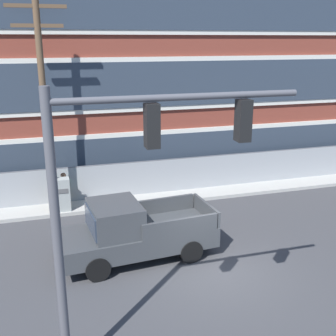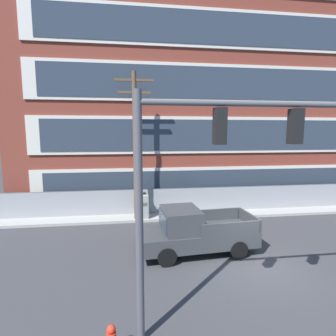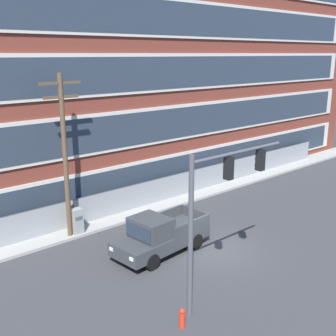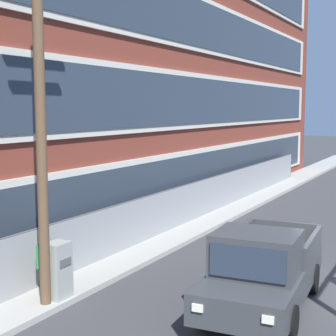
% 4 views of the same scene
% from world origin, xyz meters
% --- Properties ---
extents(ground_plane, '(160.00, 160.00, 0.00)m').
position_xyz_m(ground_plane, '(0.00, 0.00, 0.00)').
color(ground_plane, '#38383A').
extents(sidewalk_building_side, '(80.00, 1.94, 0.16)m').
position_xyz_m(sidewalk_building_side, '(0.00, 6.90, 0.08)').
color(sidewalk_building_side, '#9E9B93').
rests_on(sidewalk_building_side, ground).
extents(brick_mill_building, '(40.81, 9.42, 17.45)m').
position_xyz_m(brick_mill_building, '(6.93, 12.28, 8.74)').
color(brick_mill_building, brown).
rests_on(brick_mill_building, ground).
extents(chain_link_fence, '(34.98, 0.06, 1.79)m').
position_xyz_m(chain_link_fence, '(3.62, 7.29, 0.91)').
color(chain_link_fence, gray).
rests_on(chain_link_fence, ground).
extents(traffic_signal_mast, '(5.33, 0.43, 6.46)m').
position_xyz_m(traffic_signal_mast, '(-3.47, -3.21, 4.55)').
color(traffic_signal_mast, '#4C4C51').
rests_on(traffic_signal_mast, ground).
extents(pickup_truck_dark_grey, '(5.50, 2.51, 2.09)m').
position_xyz_m(pickup_truck_dark_grey, '(-2.41, 1.61, 0.98)').
color(pickup_truck_dark_grey, '#383A3D').
rests_on(pickup_truck_dark_grey, ground).
extents(utility_pole_near_corner, '(2.27, 0.26, 8.97)m').
position_xyz_m(utility_pole_near_corner, '(-4.94, 6.30, 4.92)').
color(utility_pole_near_corner, brown).
rests_on(utility_pole_near_corner, ground).
extents(electrical_cabinet, '(0.61, 0.52, 1.60)m').
position_xyz_m(electrical_cabinet, '(-4.49, 6.28, 0.80)').
color(electrical_cabinet, '#939993').
rests_on(electrical_cabinet, ground).
extents(pedestrian_near_cabinet, '(0.43, 0.46, 1.69)m').
position_xyz_m(pedestrian_near_cabinet, '(-4.40, 6.80, 0.97)').
color(pedestrian_near_cabinet, '#B7932D').
rests_on(pedestrian_near_cabinet, ground).
extents(fire_hydrant, '(0.24, 0.24, 0.78)m').
position_xyz_m(fire_hydrant, '(-5.67, -3.58, 0.38)').
color(fire_hydrant, red).
rests_on(fire_hydrant, ground).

